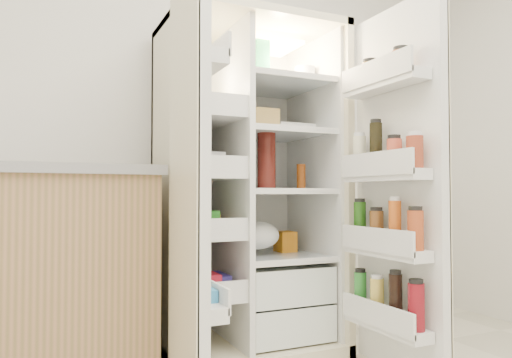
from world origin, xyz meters
name	(u,v)px	position (x,y,z in m)	size (l,w,h in m)	color
wall_back	(201,115)	(0.00, 2.00, 1.35)	(4.00, 0.02, 2.70)	silver
refrigerator	(247,215)	(0.16, 1.65, 0.75)	(0.92, 0.70, 1.80)	beige
freezer_door	(190,188)	(-0.35, 1.05, 0.89)	(0.15, 0.40, 1.72)	white
fridge_door	(396,192)	(0.63, 0.96, 0.87)	(0.17, 0.58, 1.72)	white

